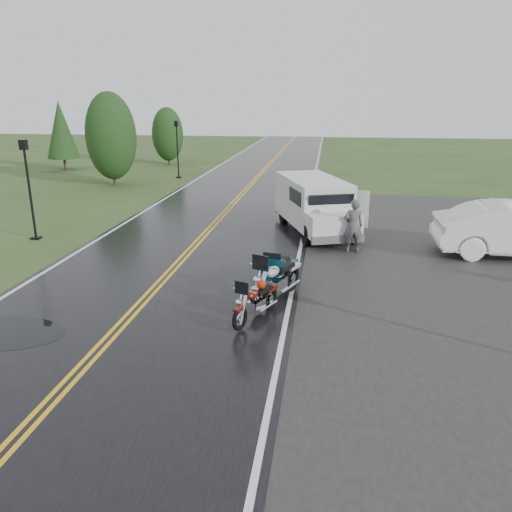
{
  "coord_description": "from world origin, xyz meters",
  "views": [
    {
      "loc": [
        4.62,
        -10.82,
        5.11
      ],
      "look_at": [
        2.8,
        2.0,
        1.0
      ],
      "focal_mm": 35.0,
      "sensor_mm": 36.0,
      "label": 1
    }
  ],
  "objects_px": {
    "motorcycle_teal": "(270,278)",
    "motorcycle_red": "(240,310)",
    "person_at_van": "(353,227)",
    "lamp_post_far_left": "(177,149)",
    "lamp_post_near_left": "(30,190)",
    "van_white": "(308,217)",
    "motorcycle_silver": "(258,288)"
  },
  "relations": [
    {
      "from": "van_white",
      "to": "lamp_post_far_left",
      "type": "height_order",
      "value": "lamp_post_far_left"
    },
    {
      "from": "motorcycle_teal",
      "to": "person_at_van",
      "type": "relative_size",
      "value": 1.13
    },
    {
      "from": "motorcycle_red",
      "to": "van_white",
      "type": "relative_size",
      "value": 0.35
    },
    {
      "from": "van_white",
      "to": "motorcycle_silver",
      "type": "bearing_deg",
      "value": -118.02
    },
    {
      "from": "person_at_van",
      "to": "lamp_post_near_left",
      "type": "xyz_separation_m",
      "value": [
        -11.8,
        0.08,
        0.94
      ]
    },
    {
      "from": "motorcycle_red",
      "to": "motorcycle_teal",
      "type": "height_order",
      "value": "motorcycle_teal"
    },
    {
      "from": "van_white",
      "to": "person_at_van",
      "type": "distance_m",
      "value": 1.68
    },
    {
      "from": "van_white",
      "to": "lamp_post_near_left",
      "type": "xyz_separation_m",
      "value": [
        -10.23,
        -0.51,
        0.79
      ]
    },
    {
      "from": "motorcycle_red",
      "to": "lamp_post_far_left",
      "type": "xyz_separation_m",
      "value": [
        -8.02,
        22.21,
        1.31
      ]
    },
    {
      "from": "motorcycle_red",
      "to": "van_white",
      "type": "bearing_deg",
      "value": 103.01
    },
    {
      "from": "motorcycle_teal",
      "to": "motorcycle_silver",
      "type": "bearing_deg",
      "value": -89.97
    },
    {
      "from": "lamp_post_near_left",
      "to": "motorcycle_red",
      "type": "bearing_deg",
      "value": -36.66
    },
    {
      "from": "motorcycle_teal",
      "to": "van_white",
      "type": "height_order",
      "value": "van_white"
    },
    {
      "from": "person_at_van",
      "to": "motorcycle_teal",
      "type": "bearing_deg",
      "value": 52.73
    },
    {
      "from": "van_white",
      "to": "lamp_post_far_left",
      "type": "bearing_deg",
      "value": 102.02
    },
    {
      "from": "motorcycle_red",
      "to": "lamp_post_near_left",
      "type": "bearing_deg",
      "value": 165.85
    },
    {
      "from": "van_white",
      "to": "motorcycle_red",
      "type": "bearing_deg",
      "value": -119.11
    },
    {
      "from": "motorcycle_red",
      "to": "person_at_van",
      "type": "distance_m",
      "value": 7.2
    },
    {
      "from": "lamp_post_far_left",
      "to": "motorcycle_red",
      "type": "bearing_deg",
      "value": -70.14
    },
    {
      "from": "van_white",
      "to": "person_at_van",
      "type": "relative_size",
      "value": 2.98
    },
    {
      "from": "person_at_van",
      "to": "lamp_post_far_left",
      "type": "bearing_deg",
      "value": -66.2
    },
    {
      "from": "van_white",
      "to": "lamp_post_near_left",
      "type": "relative_size",
      "value": 1.47
    },
    {
      "from": "motorcycle_silver",
      "to": "lamp_post_far_left",
      "type": "distance_m",
      "value": 22.83
    },
    {
      "from": "motorcycle_silver",
      "to": "lamp_post_near_left",
      "type": "height_order",
      "value": "lamp_post_near_left"
    },
    {
      "from": "motorcycle_silver",
      "to": "lamp_post_far_left",
      "type": "xyz_separation_m",
      "value": [
        -8.3,
        21.24,
        1.15
      ]
    },
    {
      "from": "motorcycle_teal",
      "to": "motorcycle_red",
      "type": "bearing_deg",
      "value": -92.8
    },
    {
      "from": "motorcycle_red",
      "to": "lamp_post_near_left",
      "type": "height_order",
      "value": "lamp_post_near_left"
    },
    {
      "from": "motorcycle_red",
      "to": "motorcycle_silver",
      "type": "height_order",
      "value": "motorcycle_silver"
    },
    {
      "from": "motorcycle_teal",
      "to": "van_white",
      "type": "bearing_deg",
      "value": 92.66
    },
    {
      "from": "person_at_van",
      "to": "lamp_post_far_left",
      "type": "distance_m",
      "value": 18.97
    },
    {
      "from": "motorcycle_red",
      "to": "lamp_post_near_left",
      "type": "distance_m",
      "value": 11.33
    },
    {
      "from": "motorcycle_red",
      "to": "motorcycle_silver",
      "type": "bearing_deg",
      "value": 96.2
    }
  ]
}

